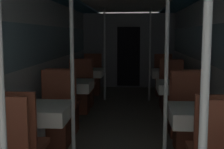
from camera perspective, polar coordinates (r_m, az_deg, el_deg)
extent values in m
cube|color=silver|center=(4.84, -13.61, 1.72)|extent=(0.05, 10.19, 2.08)
cube|color=#8CB2C6|center=(4.82, -13.58, 5.35)|extent=(0.03, 9.38, 0.59)
cube|color=silver|center=(4.75, 17.96, 1.46)|extent=(0.05, 10.19, 2.08)
cube|color=#8CB2C6|center=(4.72, 17.96, 5.16)|extent=(0.03, 9.38, 0.59)
cube|color=slate|center=(8.85, 3.05, 4.38)|extent=(2.56, 0.08, 2.08)
cube|color=black|center=(8.82, 3.04, 3.28)|extent=(0.64, 0.01, 1.67)
cube|color=brown|center=(2.68, -19.62, -9.45)|extent=(0.44, 0.04, 0.54)
cylinder|color=silver|center=(1.73, -19.49, -8.44)|extent=(0.04, 0.04, 2.08)
cylinder|color=#B7B7BC|center=(3.71, -12.91, -10.90)|extent=(0.11, 0.11, 0.67)
cube|color=#93704C|center=(3.61, -13.06, -5.70)|extent=(0.63, 0.63, 0.02)
cube|color=white|center=(3.63, -13.03, -6.74)|extent=(0.67, 0.67, 0.16)
cube|color=brown|center=(3.12, -16.36, -12.60)|extent=(0.44, 0.44, 0.05)
cube|color=brown|center=(2.85, -18.00, -8.35)|extent=(0.44, 0.04, 0.54)
cube|color=brown|center=(4.31, -10.42, -10.12)|extent=(0.38, 0.38, 0.42)
cube|color=brown|center=(4.25, -10.49, -7.07)|extent=(0.44, 0.44, 0.05)
cube|color=brown|center=(4.38, -9.92, -2.68)|extent=(0.44, 0.04, 0.54)
cylinder|color=silver|center=(3.46, -7.25, -0.31)|extent=(0.04, 0.04, 2.08)
cylinder|color=#4C4C51|center=(5.51, -7.16, -8.40)|extent=(0.31, 0.31, 0.01)
cylinder|color=#B7B7BC|center=(5.43, -7.22, -4.92)|extent=(0.11, 0.11, 0.67)
cube|color=#93704C|center=(5.37, -7.28, -1.33)|extent=(0.63, 0.63, 0.02)
cube|color=white|center=(5.38, -7.26, -2.04)|extent=(0.67, 0.67, 0.16)
cube|color=brown|center=(4.88, -8.63, -8.03)|extent=(0.38, 0.38, 0.42)
cube|color=brown|center=(4.82, -8.68, -5.31)|extent=(0.44, 0.44, 0.05)
cube|color=brown|center=(4.57, -9.32, -2.25)|extent=(0.44, 0.04, 0.54)
cube|color=brown|center=(6.05, -6.04, -4.96)|extent=(0.38, 0.38, 0.42)
cube|color=brown|center=(6.01, -6.07, -2.75)|extent=(0.44, 0.44, 0.05)
cube|color=brown|center=(6.16, -5.78, 0.28)|extent=(0.44, 0.04, 0.54)
cylinder|color=#4C4C51|center=(7.28, -4.32, -4.50)|extent=(0.31, 0.31, 0.01)
cylinder|color=#B7B7BC|center=(7.21, -4.35, -1.83)|extent=(0.11, 0.11, 0.67)
cube|color=#93704C|center=(7.17, -4.37, 0.88)|extent=(0.63, 0.63, 0.02)
cube|color=white|center=(7.17, -4.37, 0.35)|extent=(0.67, 0.67, 0.16)
cube|color=brown|center=(6.64, -5.12, -3.86)|extent=(0.38, 0.38, 0.42)
cube|color=brown|center=(6.59, -5.15, -1.83)|extent=(0.44, 0.44, 0.05)
cube|color=brown|center=(6.36, -5.47, 0.50)|extent=(0.44, 0.04, 0.54)
cube|color=brown|center=(7.84, -3.67, -2.11)|extent=(0.38, 0.38, 0.42)
cube|color=brown|center=(7.80, -3.69, -0.39)|extent=(0.44, 0.44, 0.05)
cube|color=brown|center=(7.97, -3.51, 1.90)|extent=(0.44, 0.04, 0.54)
cylinder|color=silver|center=(7.09, -1.38, 3.65)|extent=(0.04, 0.04, 2.08)
cylinder|color=silver|center=(1.62, 16.37, -9.32)|extent=(0.04, 0.04, 2.08)
cylinder|color=#B7B7BC|center=(3.62, 15.69, -11.41)|extent=(0.11, 0.11, 0.67)
cube|color=#93704C|center=(3.53, 15.88, -6.11)|extent=(0.63, 0.63, 0.02)
cube|color=white|center=(3.55, 15.85, -7.17)|extent=(0.67, 0.67, 0.16)
cube|color=brown|center=(2.74, 19.42, -9.03)|extent=(0.44, 0.04, 0.54)
cube|color=brown|center=(4.24, 13.94, -10.52)|extent=(0.38, 0.38, 0.42)
cube|color=brown|center=(4.18, 14.04, -7.41)|extent=(0.44, 0.44, 0.05)
cube|color=brown|center=(4.31, 13.71, -2.94)|extent=(0.44, 0.04, 0.54)
cylinder|color=silver|center=(3.41, 9.87, -0.47)|extent=(0.04, 0.04, 2.08)
cylinder|color=#4C4C51|center=(5.46, 11.69, -8.66)|extent=(0.31, 0.31, 0.01)
cylinder|color=#B7B7BC|center=(5.37, 11.79, -5.15)|extent=(0.11, 0.11, 0.67)
cube|color=#93704C|center=(5.31, 11.89, -1.52)|extent=(0.63, 0.63, 0.02)
cube|color=white|center=(5.32, 11.87, -2.23)|extent=(0.67, 0.67, 0.16)
cube|color=brown|center=(4.81, 12.72, -8.33)|extent=(0.38, 0.38, 0.42)
cube|color=brown|center=(4.76, 12.80, -5.58)|extent=(0.44, 0.44, 0.05)
cube|color=brown|center=(4.50, 13.29, -2.49)|extent=(0.44, 0.04, 0.54)
cube|color=brown|center=(6.00, 10.98, -5.16)|extent=(0.38, 0.38, 0.42)
cube|color=brown|center=(5.96, 11.03, -2.93)|extent=(0.44, 0.44, 0.05)
cube|color=brown|center=(6.11, 10.87, 0.13)|extent=(0.44, 0.04, 0.54)
cylinder|color=#4C4C51|center=(7.23, 9.80, -4.66)|extent=(0.31, 0.31, 0.01)
cylinder|color=#B7B7BC|center=(7.17, 9.86, -1.98)|extent=(0.11, 0.11, 0.67)
cube|color=#93704C|center=(7.12, 9.92, 0.76)|extent=(0.63, 0.63, 0.02)
cube|color=white|center=(7.13, 9.90, 0.22)|extent=(0.67, 0.67, 0.16)
cube|color=brown|center=(6.59, 10.36, -4.03)|extent=(0.38, 0.38, 0.42)
cube|color=brown|center=(6.55, 10.41, -1.99)|extent=(0.44, 0.44, 0.05)
cube|color=brown|center=(6.31, 10.67, 0.35)|extent=(0.44, 0.04, 0.54)
cube|color=brown|center=(7.80, 9.39, -2.24)|extent=(0.38, 0.38, 0.42)
cube|color=brown|center=(7.77, 9.42, -0.51)|extent=(0.44, 0.44, 0.05)
cube|color=brown|center=(7.93, 9.34, 1.80)|extent=(0.44, 0.04, 0.54)
cylinder|color=silver|center=(7.07, 6.93, 3.58)|extent=(0.04, 0.04, 2.08)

